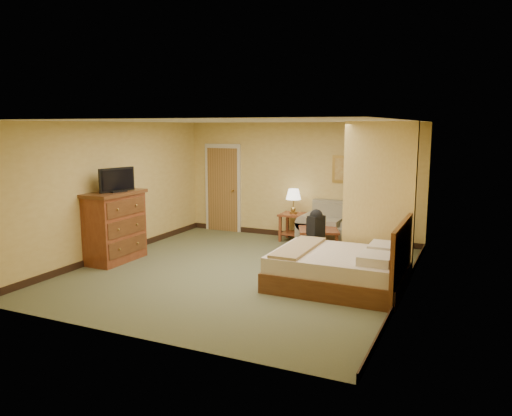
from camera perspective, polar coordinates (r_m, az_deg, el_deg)
The scene contains 17 objects.
floor at distance 8.79m, azimuth -1.67°, elevation -7.29°, with size 6.00×6.00×0.00m, color brown.
ceiling at distance 8.43m, azimuth -1.76°, elevation 9.90°, with size 6.00×6.00×0.00m, color white.
back_wall at distance 11.26m, azimuth 5.05°, elevation 3.10°, with size 5.50×0.02×2.60m, color #D7B45B.
left_wall at distance 10.03m, azimuth -15.97°, elevation 2.01°, with size 0.02×6.00×2.60m, color #D7B45B.
right_wall at distance 7.72m, azimuth 16.93°, elevation -0.14°, with size 0.02×6.00×2.60m, color #D7B45B.
partition at distance 8.71m, azimuth 13.85°, elevation 1.04°, with size 1.20×0.15×2.60m, color #D7B45B.
door at distance 12.05m, azimuth -3.80°, elevation 2.24°, with size 0.94×0.16×2.10m.
baseboard at distance 11.45m, azimuth 4.94°, elevation -3.08°, with size 5.50×0.02×0.12m, color black.
loveseat at distance 10.69m, azimuth 9.92°, elevation -2.75°, with size 1.84×0.85×0.93m.
side_table at distance 11.08m, azimuth 4.27°, elevation -1.69°, with size 0.55×0.55×0.61m.
table_lamp at distance 10.98m, azimuth 4.31°, elevation 1.50°, with size 0.33×0.33×0.55m.
coffee_table at distance 10.06m, azimuth 7.13°, elevation -3.16°, with size 0.99×0.99×0.49m.
wall_picture at distance 10.89m, azimuth 10.64°, elevation 4.35°, with size 0.76×0.04×0.59m.
dresser at distance 9.70m, azimuth -15.85°, elevation -2.02°, with size 0.65×1.24×1.32m.
tv at distance 9.50m, azimuth -15.62°, elevation 3.04°, with size 0.26×0.72×0.45m.
bed at distance 8.01m, azimuth 9.83°, elevation -6.82°, with size 2.04×1.73×1.12m.
backpack at distance 8.98m, azimuth 6.89°, elevation -1.65°, with size 0.29×0.34×0.50m.
Camera 1 is at (3.73, -7.56, 2.52)m, focal length 35.00 mm.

